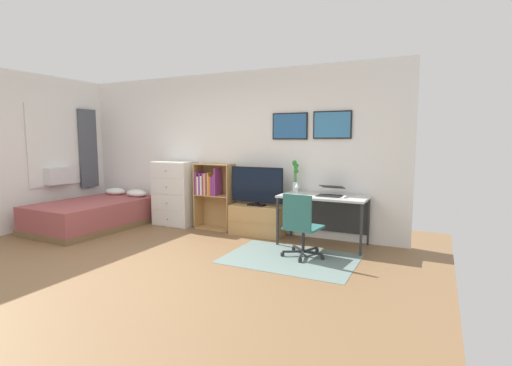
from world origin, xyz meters
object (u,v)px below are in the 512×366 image
at_px(dresser, 174,193).
at_px(office_chair, 301,224).
at_px(tv_stand, 257,220).
at_px(desk, 325,204).
at_px(bamboo_vase, 295,175).
at_px(bed, 94,214).
at_px(bookshelf, 212,190).
at_px(laptop, 331,192).
at_px(computer_mouse, 345,197).
at_px(wine_glass, 297,185).
at_px(television, 257,186).

xyz_separation_m(dresser, office_chair, (2.71, -0.83, -0.12)).
xyz_separation_m(tv_stand, office_chair, (1.04, -0.85, 0.21)).
xyz_separation_m(desk, bamboo_vase, (-0.51, 0.11, 0.40)).
distance_m(bed, bamboo_vase, 3.64).
bearing_deg(office_chair, bamboo_vase, 120.96).
bearing_deg(bookshelf, laptop, -2.94).
bearing_deg(desk, tv_stand, 178.16).
bearing_deg(desk, computer_mouse, -23.40).
relative_size(desk, wine_glass, 7.08).
distance_m(desk, computer_mouse, 0.39).
bearing_deg(tv_stand, bamboo_vase, 6.87).
bearing_deg(office_chair, wine_glass, 120.08).
distance_m(tv_stand, wine_glass, 0.99).
relative_size(office_chair, computer_mouse, 8.27).
distance_m(dresser, bookshelf, 0.77).
distance_m(bed, dresser, 1.45).
bearing_deg(tv_stand, office_chair, -39.15).
distance_m(tv_stand, laptop, 1.35).
distance_m(laptop, wine_glass, 0.50).
bearing_deg(wine_glass, bed, -169.49).
bearing_deg(dresser, tv_stand, 0.52).
bearing_deg(tv_stand, bookshelf, 176.75).
relative_size(bed, tv_stand, 2.36).
distance_m(office_chair, wine_glass, 0.86).
height_order(desk, laptop, laptop).
distance_m(dresser, bamboo_vase, 2.34).
xyz_separation_m(office_chair, computer_mouse, (0.42, 0.67, 0.30)).
height_order(computer_mouse, bamboo_vase, bamboo_vase).
xyz_separation_m(tv_stand, desk, (1.14, -0.04, 0.37)).
relative_size(bookshelf, office_chair, 1.33).
relative_size(dresser, wine_glass, 6.47).
bearing_deg(office_chair, desk, 90.07).
xyz_separation_m(bookshelf, tv_stand, (0.90, -0.05, -0.43)).
height_order(bed, bamboo_vase, bamboo_vase).
xyz_separation_m(bed, television, (2.82, 0.79, 0.56)).
bearing_deg(dresser, office_chair, -17.09).
bearing_deg(tv_stand, laptop, -2.71).
bearing_deg(bamboo_vase, bed, -165.50).
distance_m(bed, television, 2.99).
distance_m(laptop, computer_mouse, 0.27).
xyz_separation_m(laptop, computer_mouse, (0.23, -0.12, -0.04)).
relative_size(computer_mouse, bamboo_vase, 0.21).
distance_m(office_chair, laptop, 0.88).
relative_size(dresser, tv_stand, 1.33).
height_order(desk, bamboo_vase, bamboo_vase).
bearing_deg(bed, computer_mouse, 9.81).
xyz_separation_m(bed, tv_stand, (2.82, 0.82, -0.00)).
distance_m(tv_stand, computer_mouse, 1.56).
relative_size(dresser, office_chair, 1.35).
relative_size(office_chair, wine_glass, 4.78).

